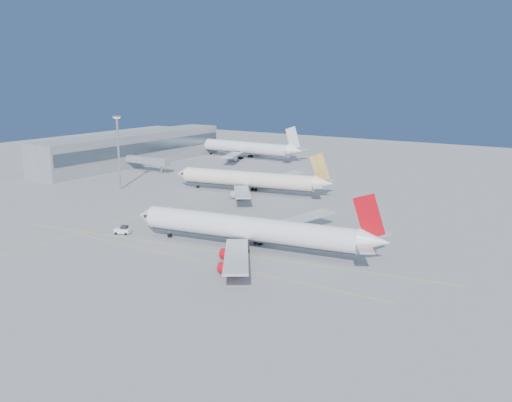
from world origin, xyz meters
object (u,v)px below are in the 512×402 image
Objects in this scene: airliner_virgin at (253,229)px; light_mast at (118,146)px; airliner_etihad at (251,179)px; airliner_third at (246,148)px; pushback_tug at (123,230)px.

light_mast reaches higher than airliner_virgin.
airliner_etihad is 88.61m from airliner_third.
airliner_virgin is 158.01m from airliner_third.
airliner_third reaches higher than airliner_etihad.
airliner_virgin is at bearing -53.92° from airliner_third.
airliner_third is (-88.55, 130.87, 0.37)m from airliner_virgin.
airliner_etihad is at bearing -53.43° from airliner_third.
airliner_third reaches higher than airliner_virgin.
airliner_third reaches higher than pushback_tug.
airliner_virgin reaches higher than airliner_etihad.
airliner_virgin is 14.78× the size of pushback_tug.
light_mast reaches higher than airliner_etihad.
airliner_etihad is 65.61m from pushback_tug.
light_mast is at bearing 148.63° from airliner_virgin.
airliner_etihad is at bearing 69.49° from pushback_tug.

